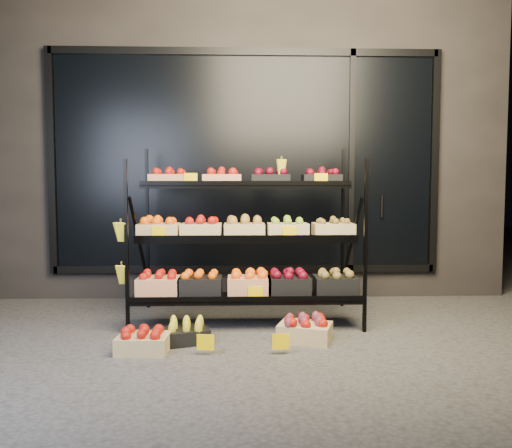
{
  "coord_description": "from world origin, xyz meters",
  "views": [
    {
      "loc": [
        -0.05,
        -4.07,
        1.24
      ],
      "look_at": [
        0.09,
        0.55,
        0.92
      ],
      "focal_mm": 35.0,
      "sensor_mm": 36.0,
      "label": 1
    }
  ],
  "objects_px": {
    "display_rack": "(245,238)",
    "floor_crate_midleft": "(186,332)",
    "floor_crate_midright": "(305,329)",
    "floor_crate_left": "(143,340)"
  },
  "relations": [
    {
      "from": "floor_crate_left",
      "to": "floor_crate_midleft",
      "type": "bearing_deg",
      "value": 39.2
    },
    {
      "from": "floor_crate_midleft",
      "to": "display_rack",
      "type": "bearing_deg",
      "value": 37.02
    },
    {
      "from": "floor_crate_left",
      "to": "display_rack",
      "type": "bearing_deg",
      "value": 52.27
    },
    {
      "from": "floor_crate_left",
      "to": "floor_crate_midleft",
      "type": "height_order",
      "value": "floor_crate_left"
    },
    {
      "from": "display_rack",
      "to": "floor_crate_midleft",
      "type": "bearing_deg",
      "value": -125.1
    },
    {
      "from": "floor_crate_left",
      "to": "floor_crate_midright",
      "type": "height_order",
      "value": "floor_crate_midright"
    },
    {
      "from": "floor_crate_left",
      "to": "floor_crate_midleft",
      "type": "relative_size",
      "value": 0.98
    },
    {
      "from": "display_rack",
      "to": "floor_crate_midright",
      "type": "xyz_separation_m",
      "value": [
        0.49,
        -0.66,
        -0.69
      ]
    },
    {
      "from": "floor_crate_left",
      "to": "floor_crate_midleft",
      "type": "xyz_separation_m",
      "value": [
        0.31,
        0.22,
        -0.01
      ]
    },
    {
      "from": "floor_crate_midleft",
      "to": "floor_crate_midright",
      "type": "distance_m",
      "value": 0.97
    }
  ]
}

